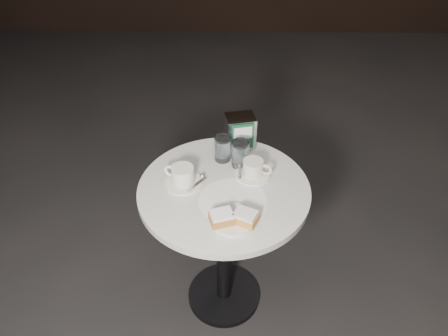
% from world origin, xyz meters
% --- Properties ---
extents(ground, '(7.00, 7.00, 0.00)m').
position_xyz_m(ground, '(0.00, 0.00, 0.00)').
color(ground, black).
rests_on(ground, ground).
extents(cafe_table, '(0.70, 0.70, 0.74)m').
position_xyz_m(cafe_table, '(0.00, 0.00, 0.55)').
color(cafe_table, black).
rests_on(cafe_table, ground).
extents(sugar_spill, '(0.28, 0.28, 0.00)m').
position_xyz_m(sugar_spill, '(0.04, -0.08, 0.75)').
color(sugar_spill, white).
rests_on(sugar_spill, cafe_table).
extents(beignet_plate, '(0.19, 0.17, 0.06)m').
position_xyz_m(beignet_plate, '(0.04, -0.19, 0.77)').
color(beignet_plate, silver).
rests_on(beignet_plate, cafe_table).
extents(coffee_cup_left, '(0.20, 0.20, 0.08)m').
position_xyz_m(coffee_cup_left, '(-0.17, 0.02, 0.78)').
color(coffee_cup_left, silver).
rests_on(coffee_cup_left, cafe_table).
extents(coffee_cup_right, '(0.18, 0.18, 0.08)m').
position_xyz_m(coffee_cup_right, '(0.12, 0.08, 0.78)').
color(coffee_cup_right, white).
rests_on(coffee_cup_right, cafe_table).
extents(water_glass_left, '(0.08, 0.08, 0.11)m').
position_xyz_m(water_glass_left, '(-0.01, 0.19, 0.80)').
color(water_glass_left, white).
rests_on(water_glass_left, cafe_table).
extents(water_glass_right, '(0.08, 0.08, 0.12)m').
position_xyz_m(water_glass_right, '(0.07, 0.15, 0.80)').
color(water_glass_right, white).
rests_on(water_glass_right, cafe_table).
extents(napkin_dispenser, '(0.15, 0.13, 0.15)m').
position_xyz_m(napkin_dispenser, '(0.07, 0.30, 0.82)').
color(napkin_dispenser, silver).
rests_on(napkin_dispenser, cafe_table).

